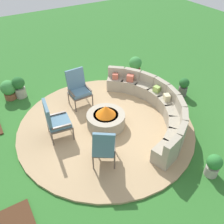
{
  "coord_description": "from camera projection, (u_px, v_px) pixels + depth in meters",
  "views": [
    {
      "loc": [
        4.63,
        -2.56,
        4.71
      ],
      "look_at": [
        0.0,
        0.2,
        0.45
      ],
      "focal_mm": 39.36,
      "sensor_mm": 36.0,
      "label": 1
    }
  ],
  "objects": [
    {
      "name": "ground_plane",
      "position": [
        106.0,
        126.0,
        7.06
      ],
      "size": [
        24.0,
        24.0,
        0.0
      ],
      "primitive_type": "plane",
      "color": "#2D6B28"
    },
    {
      "name": "patio_circle",
      "position": [
        106.0,
        126.0,
        7.04
      ],
      "size": [
        4.97,
        4.97,
        0.06
      ],
      "primitive_type": "cylinder",
      "color": "tan",
      "rests_on": "ground_plane"
    },
    {
      "name": "fire_pit",
      "position": [
        106.0,
        118.0,
        6.87
      ],
      "size": [
        1.08,
        1.08,
        0.66
      ],
      "color": "#9E937F",
      "rests_on": "patio_circle"
    },
    {
      "name": "curved_stone_bench",
      "position": [
        154.0,
        106.0,
        7.25
      ],
      "size": [
        3.99,
        1.94,
        0.76
      ],
      "color": "#9E937F",
      "rests_on": "patio_circle"
    },
    {
      "name": "lounge_chair_front_left",
      "position": [
        78.0,
        88.0,
        7.51
      ],
      "size": [
        0.62,
        0.63,
        1.13
      ],
      "rotation": [
        0.0,
        0.0,
        4.73
      ],
      "color": "brown",
      "rests_on": "patio_circle"
    },
    {
      "name": "lounge_chair_front_right",
      "position": [
        55.0,
        120.0,
        6.31
      ],
      "size": [
        0.69,
        0.67,
        1.15
      ],
      "rotation": [
        0.0,
        0.0,
        6.14
      ],
      "color": "brown",
      "rests_on": "patio_circle"
    },
    {
      "name": "lounge_chair_back_left",
      "position": [
        104.0,
        146.0,
        5.61
      ],
      "size": [
        0.79,
        0.78,
        1.09
      ],
      "rotation": [
        0.0,
        0.0,
        7.31
      ],
      "color": "brown",
      "rests_on": "patio_circle"
    },
    {
      "name": "potted_plant_0",
      "position": [
        214.0,
        165.0,
        5.55
      ],
      "size": [
        0.36,
        0.36,
        0.6
      ],
      "color": "#A89E8E",
      "rests_on": "ground_plane"
    },
    {
      "name": "potted_plant_1",
      "position": [
        19.0,
        86.0,
        8.01
      ],
      "size": [
        0.41,
        0.41,
        0.73
      ],
      "color": "#A89E8E",
      "rests_on": "ground_plane"
    },
    {
      "name": "potted_plant_2",
      "position": [
        184.0,
        86.0,
        8.1
      ],
      "size": [
        0.33,
        0.33,
        0.65
      ],
      "color": "#605B56",
      "rests_on": "ground_plane"
    },
    {
      "name": "potted_plant_3",
      "position": [
        9.0,
        89.0,
        7.96
      ],
      "size": [
        0.48,
        0.48,
        0.66
      ],
      "color": "brown",
      "rests_on": "ground_plane"
    },
    {
      "name": "potted_plant_4",
      "position": [
        135.0,
        66.0,
        9.05
      ],
      "size": [
        0.46,
        0.46,
        0.79
      ],
      "color": "brown",
      "rests_on": "ground_plane"
    }
  ]
}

